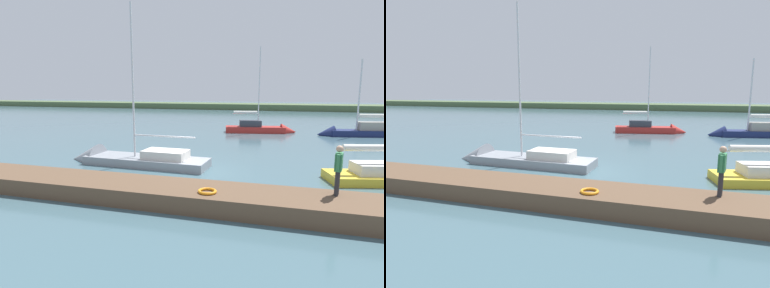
% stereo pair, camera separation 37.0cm
% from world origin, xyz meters
% --- Properties ---
extents(ground_plane, '(200.00, 200.00, 0.00)m').
position_xyz_m(ground_plane, '(0.00, 0.00, 0.00)').
color(ground_plane, '#42606B').
extents(far_shoreline, '(180.00, 8.00, 2.40)m').
position_xyz_m(far_shoreline, '(0.00, -54.14, 0.00)').
color(far_shoreline, '#4C603D').
rests_on(far_shoreline, ground_plane).
extents(dock_pier, '(27.21, 2.30, 0.65)m').
position_xyz_m(dock_pier, '(0.00, 4.75, 0.33)').
color(dock_pier, brown).
rests_on(dock_pier, ground_plane).
extents(life_ring_buoy, '(0.66, 0.66, 0.10)m').
position_xyz_m(life_ring_buoy, '(-1.95, 5.21, 0.70)').
color(life_ring_buoy, orange).
rests_on(life_ring_buoy, dock_pier).
extents(sailboat_far_left, '(6.97, 2.80, 8.88)m').
position_xyz_m(sailboat_far_left, '(-2.32, -16.29, 0.24)').
color(sailboat_far_left, '#B22823').
rests_on(sailboat_far_left, ground_plane).
extents(sailboat_outer_mooring, '(8.47, 2.32, 9.68)m').
position_xyz_m(sailboat_outer_mooring, '(4.19, -0.48, 0.09)').
color(sailboat_outer_mooring, gray).
rests_on(sailboat_outer_mooring, ground_plane).
extents(sailboat_inner_slip, '(7.12, 2.90, 7.52)m').
position_xyz_m(sailboat_inner_slip, '(-10.46, -16.21, 0.29)').
color(sailboat_inner_slip, navy).
rests_on(sailboat_inner_slip, ground_plane).
extents(person_on_dock, '(0.32, 0.63, 1.70)m').
position_xyz_m(person_on_dock, '(-6.19, 4.21, 1.63)').
color(person_on_dock, '#28282D').
rests_on(person_on_dock, dock_pier).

